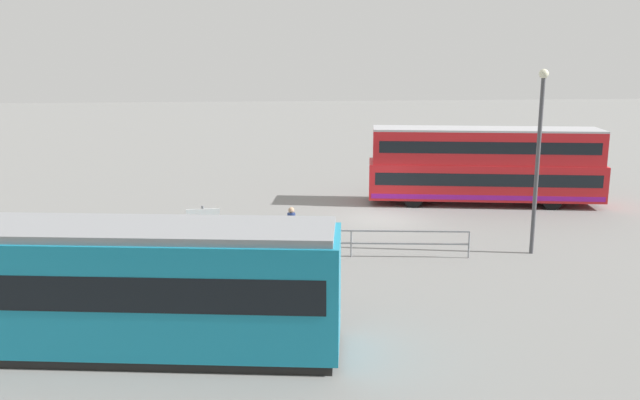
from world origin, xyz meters
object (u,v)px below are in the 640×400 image
object	(u,v)px
double_decker_bus	(484,166)
street_lamp	(538,149)
pedestrian_near_railing	(291,226)
info_sign	(203,224)
tram_yellow	(59,285)

from	to	relation	value
double_decker_bus	street_lamp	distance (m)	9.07
pedestrian_near_railing	info_sign	size ratio (longest dim) A/B	0.80
double_decker_bus	info_sign	bearing A→B (deg)	33.36
double_decker_bus	pedestrian_near_railing	world-z (taller)	double_decker_bus
street_lamp	info_sign	bearing A→B (deg)	1.43
pedestrian_near_railing	street_lamp	distance (m)	10.01
street_lamp	pedestrian_near_railing	bearing A→B (deg)	-7.21
street_lamp	double_decker_bus	bearing A→B (deg)	-96.66
pedestrian_near_railing	tram_yellow	bearing A→B (deg)	51.69
double_decker_bus	tram_yellow	world-z (taller)	double_decker_bus
tram_yellow	street_lamp	xyz separation A→B (m)	(-16.02, -7.14, 2.39)
double_decker_bus	info_sign	xyz separation A→B (m)	(13.79, 9.08, -0.45)
tram_yellow	info_sign	distance (m)	7.56
pedestrian_near_railing	info_sign	distance (m)	3.70
tram_yellow	street_lamp	world-z (taller)	street_lamp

